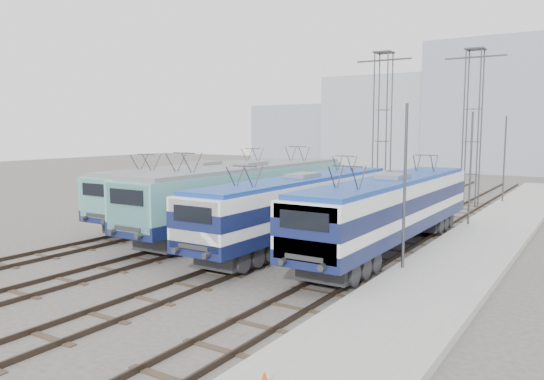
{
  "coord_description": "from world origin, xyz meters",
  "views": [
    {
      "loc": [
        15.5,
        -18.88,
        5.97
      ],
      "look_at": [
        -0.96,
        7.0,
        2.44
      ],
      "focal_mm": 35.0,
      "sensor_mm": 36.0,
      "label": 1
    }
  ],
  "objects_px": {
    "catenary_tower_east": "(473,120)",
    "catenary_tower_west": "(382,121)",
    "mast_mid": "(470,171)",
    "mast_rear": "(504,161)",
    "mast_front": "(405,190)",
    "locomotive_center_left": "(247,191)",
    "locomotive_center_right": "(301,203)",
    "locomotive_far_left": "(204,187)",
    "locomotive_far_right": "(391,206)"
  },
  "relations": [
    {
      "from": "catenary_tower_east",
      "to": "catenary_tower_west",
      "type": "bearing_deg",
      "value": -162.9
    },
    {
      "from": "catenary_tower_west",
      "to": "catenary_tower_east",
      "type": "xyz_separation_m",
      "value": [
        6.5,
        2.0,
        0.0
      ]
    },
    {
      "from": "mast_mid",
      "to": "mast_rear",
      "type": "distance_m",
      "value": 12.0
    },
    {
      "from": "catenary_tower_east",
      "to": "mast_front",
      "type": "xyz_separation_m",
      "value": [
        2.1,
        -22.0,
        -3.14
      ]
    },
    {
      "from": "locomotive_center_left",
      "to": "catenary_tower_west",
      "type": "height_order",
      "value": "catenary_tower_west"
    },
    {
      "from": "locomotive_center_right",
      "to": "mast_mid",
      "type": "bearing_deg",
      "value": 55.59
    },
    {
      "from": "locomotive_far_left",
      "to": "catenary_tower_west",
      "type": "distance_m",
      "value": 16.3
    },
    {
      "from": "locomotive_center_right",
      "to": "locomotive_far_right",
      "type": "bearing_deg",
      "value": 11.2
    },
    {
      "from": "locomotive_center_right",
      "to": "catenary_tower_west",
      "type": "xyz_separation_m",
      "value": [
        -2.25,
        17.27,
        4.44
      ]
    },
    {
      "from": "mast_front",
      "to": "catenary_tower_east",
      "type": "bearing_deg",
      "value": 95.45
    },
    {
      "from": "mast_front",
      "to": "locomotive_center_left",
      "type": "bearing_deg",
      "value": 158.16
    },
    {
      "from": "locomotive_center_right",
      "to": "catenary_tower_west",
      "type": "relative_size",
      "value": 1.43
    },
    {
      "from": "locomotive_far_left",
      "to": "mast_front",
      "type": "height_order",
      "value": "mast_front"
    },
    {
      "from": "locomotive_center_right",
      "to": "locomotive_far_right",
      "type": "relative_size",
      "value": 0.97
    },
    {
      "from": "locomotive_far_left",
      "to": "locomotive_center_left",
      "type": "distance_m",
      "value": 4.74
    },
    {
      "from": "locomotive_center_left",
      "to": "locomotive_center_right",
      "type": "relative_size",
      "value": 1.1
    },
    {
      "from": "catenary_tower_west",
      "to": "locomotive_far_right",
      "type": "bearing_deg",
      "value": -67.6
    },
    {
      "from": "locomotive_center_left",
      "to": "mast_rear",
      "type": "height_order",
      "value": "mast_rear"
    },
    {
      "from": "locomotive_far_left",
      "to": "catenary_tower_west",
      "type": "xyz_separation_m",
      "value": [
        6.75,
        14.17,
        4.41
      ]
    },
    {
      "from": "catenary_tower_west",
      "to": "catenary_tower_east",
      "type": "height_order",
      "value": "same"
    },
    {
      "from": "catenary_tower_east",
      "to": "locomotive_far_right",
      "type": "bearing_deg",
      "value": -89.22
    },
    {
      "from": "locomotive_far_left",
      "to": "locomotive_center_right",
      "type": "height_order",
      "value": "locomotive_far_left"
    },
    {
      "from": "locomotive_center_left",
      "to": "locomotive_center_right",
      "type": "xyz_separation_m",
      "value": [
        4.5,
        -1.62,
        -0.14
      ]
    },
    {
      "from": "mast_mid",
      "to": "catenary_tower_east",
      "type": "bearing_deg",
      "value": 101.86
    },
    {
      "from": "mast_front",
      "to": "mast_rear",
      "type": "bearing_deg",
      "value": 90.0
    },
    {
      "from": "locomotive_far_right",
      "to": "catenary_tower_east",
      "type": "xyz_separation_m",
      "value": [
        -0.25,
        18.38,
        4.38
      ]
    },
    {
      "from": "mast_mid",
      "to": "locomotive_center_left",
      "type": "bearing_deg",
      "value": -144.81
    },
    {
      "from": "locomotive_far_left",
      "to": "mast_mid",
      "type": "xyz_separation_m",
      "value": [
        15.35,
        6.17,
        1.27
      ]
    },
    {
      "from": "locomotive_far_left",
      "to": "locomotive_center_right",
      "type": "xyz_separation_m",
      "value": [
        9.0,
        -3.1,
        -0.02
      ]
    },
    {
      "from": "locomotive_far_right",
      "to": "locomotive_center_right",
      "type": "bearing_deg",
      "value": -168.8
    },
    {
      "from": "catenary_tower_west",
      "to": "mast_mid",
      "type": "height_order",
      "value": "catenary_tower_west"
    },
    {
      "from": "locomotive_center_right",
      "to": "catenary_tower_east",
      "type": "xyz_separation_m",
      "value": [
        4.25,
        19.27,
        4.44
      ]
    },
    {
      "from": "locomotive_center_right",
      "to": "mast_rear",
      "type": "height_order",
      "value": "mast_rear"
    },
    {
      "from": "catenary_tower_west",
      "to": "catenary_tower_east",
      "type": "bearing_deg",
      "value": 17.1
    },
    {
      "from": "catenary_tower_east",
      "to": "mast_mid",
      "type": "relative_size",
      "value": 1.71
    },
    {
      "from": "locomotive_far_left",
      "to": "catenary_tower_east",
      "type": "height_order",
      "value": "catenary_tower_east"
    },
    {
      "from": "locomotive_center_right",
      "to": "catenary_tower_east",
      "type": "relative_size",
      "value": 1.43
    },
    {
      "from": "locomotive_center_left",
      "to": "mast_mid",
      "type": "distance_m",
      "value": 13.33
    },
    {
      "from": "catenary_tower_east",
      "to": "mast_front",
      "type": "bearing_deg",
      "value": -84.55
    },
    {
      "from": "catenary_tower_west",
      "to": "mast_front",
      "type": "relative_size",
      "value": 1.71
    },
    {
      "from": "locomotive_far_right",
      "to": "locomotive_center_left",
      "type": "bearing_deg",
      "value": 175.39
    },
    {
      "from": "locomotive_far_right",
      "to": "catenary_tower_west",
      "type": "bearing_deg",
      "value": 112.4
    },
    {
      "from": "locomotive_center_left",
      "to": "locomotive_far_left",
      "type": "bearing_deg",
      "value": 161.75
    },
    {
      "from": "locomotive_center_left",
      "to": "mast_front",
      "type": "distance_m",
      "value": 11.75
    },
    {
      "from": "catenary_tower_east",
      "to": "locomotive_far_left",
      "type": "bearing_deg",
      "value": -129.34
    },
    {
      "from": "mast_rear",
      "to": "locomotive_far_right",
      "type": "bearing_deg",
      "value": -95.19
    },
    {
      "from": "locomotive_far_right",
      "to": "catenary_tower_west",
      "type": "distance_m",
      "value": 18.25
    },
    {
      "from": "catenary_tower_west",
      "to": "mast_rear",
      "type": "height_order",
      "value": "catenary_tower_west"
    },
    {
      "from": "locomotive_far_left",
      "to": "catenary_tower_west",
      "type": "relative_size",
      "value": 1.49
    },
    {
      "from": "catenary_tower_west",
      "to": "mast_rear",
      "type": "relative_size",
      "value": 1.71
    }
  ]
}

